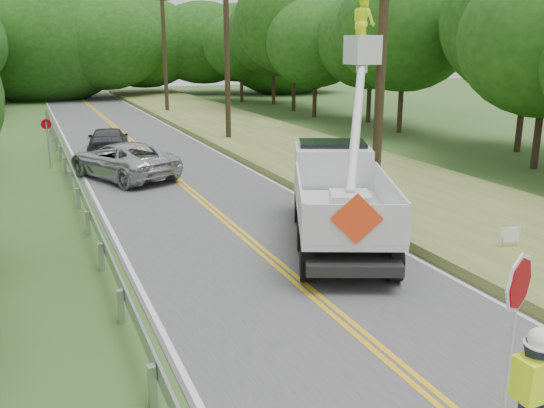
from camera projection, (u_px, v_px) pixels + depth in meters
name	position (u px, v px, depth m)	size (l,w,h in m)	color
ground	(415.00, 381.00, 9.50)	(140.00, 140.00, 0.00)	#344E1F
road	(189.00, 190.00, 21.92)	(7.20, 96.00, 0.03)	#48484A
guardrail	(75.00, 181.00, 21.06)	(0.18, 48.00, 0.77)	#9D9FA5
utility_poles	(279.00, 46.00, 25.08)	(1.60, 43.30, 10.00)	black
tall_grass_verge	(352.00, 171.00, 24.56)	(7.00, 96.00, 0.30)	#51682B
treeline_right	(374.00, 33.00, 36.85)	(12.00, 52.44, 11.37)	#332319
treeline_horizon	(68.00, 43.00, 57.51)	(58.25, 15.21, 12.25)	#163F10
flagger	(533.00, 396.00, 7.23)	(1.14, 0.46, 3.04)	#191E33
bucket_truck	(339.00, 180.00, 16.73)	(4.94, 7.26, 6.79)	black
suv_silver	(123.00, 160.00, 23.73)	(2.47, 5.36, 1.49)	#B5B7BD
suv_darkgrey	(109.00, 142.00, 28.49)	(1.93, 4.74, 1.38)	#3B3C44
stop_sign_permanent	(47.00, 136.00, 25.44)	(0.46, 0.13, 2.21)	#9D9FA5
yard_sign	(510.00, 236.00, 14.89)	(0.56, 0.11, 0.81)	white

